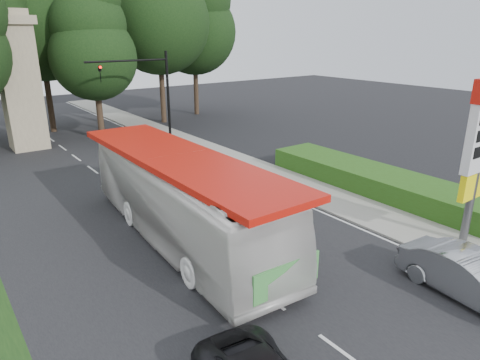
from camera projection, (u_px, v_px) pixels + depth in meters
road_surface at (159, 218)px, 20.51m from camera, size 14.00×80.00×0.02m
sidewalk_right at (289, 182)px, 25.28m from camera, size 3.00×80.00×0.12m
hedge at (378, 182)px, 23.76m from camera, size 3.00×14.00×1.20m
traffic_signal_mast at (151, 87)px, 31.31m from camera, size 6.10×0.35×7.20m
monument at (19, 81)px, 31.41m from camera, size 3.00×3.00×10.05m
tree_center_right at (35, 0)px, 34.97m from camera, size 9.24×9.24×18.15m
tree_east_near at (90, 19)px, 39.74m from camera, size 8.12×8.12×15.95m
tree_far_east at (194, 13)px, 43.63m from camera, size 8.68×8.68×17.05m
tree_monument_right at (92, 39)px, 33.18m from camera, size 6.72×6.72×13.20m
transit_bus at (181, 198)px, 17.89m from camera, size 3.95×13.53×3.72m
sedan_silver at (470, 276)px, 14.16m from camera, size 2.06×4.86×1.56m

